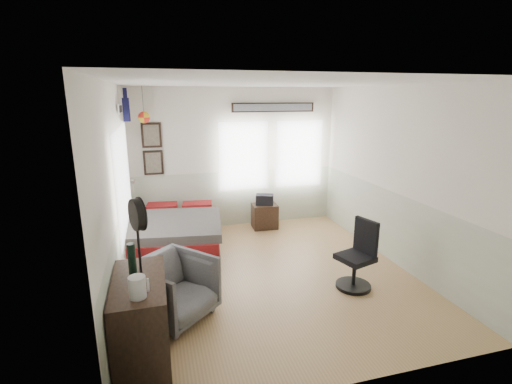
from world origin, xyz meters
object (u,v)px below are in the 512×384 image
at_px(nightstand, 265,216).
at_px(task_chair, 358,260).
at_px(bed, 177,235).
at_px(dresser, 142,323).
at_px(armchair, 175,288).

height_order(nightstand, task_chair, task_chair).
distance_m(bed, task_chair, 2.91).
xyz_separation_m(dresser, nightstand, (2.23, 3.39, -0.21)).
xyz_separation_m(armchair, nightstand, (1.89, 2.66, -0.13)).
xyz_separation_m(armchair, task_chair, (2.43, 0.08, 0.02)).
xyz_separation_m(bed, nightstand, (1.74, 0.77, -0.06)).
height_order(bed, dresser, dresser).
distance_m(bed, nightstand, 1.90).
xyz_separation_m(bed, armchair, (-0.15, -1.89, 0.06)).
height_order(dresser, task_chair, task_chair).
bearing_deg(task_chair, armchair, 164.66).
relative_size(bed, nightstand, 4.43).
bearing_deg(nightstand, bed, -152.95).
bearing_deg(nightstand, task_chair, -75.10).
xyz_separation_m(bed, dresser, (-0.49, -2.62, 0.15)).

